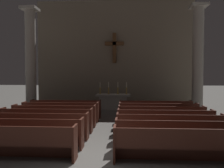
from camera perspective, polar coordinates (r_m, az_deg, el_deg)
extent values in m
plane|color=#66635E|center=(6.55, -4.25, -18.27)|extent=(80.00, 80.00, 0.00)
cube|color=#4C2319|center=(7.10, -23.89, -13.19)|extent=(3.56, 0.40, 0.05)
cube|color=#4C2319|center=(6.84, -24.82, -11.43)|extent=(3.56, 0.05, 0.50)
cube|color=#4C2319|center=(7.32, -23.19, -14.54)|extent=(3.56, 0.04, 0.40)
cube|color=#4C2319|center=(6.46, -9.11, -14.12)|extent=(0.06, 0.50, 0.95)
cube|color=#4C2319|center=(7.97, -20.53, -11.41)|extent=(3.56, 0.40, 0.05)
cube|color=#4C2319|center=(7.71, -21.26, -9.80)|extent=(3.56, 0.05, 0.50)
cube|color=#4C2319|center=(8.18, -19.98, -12.66)|extent=(3.56, 0.04, 0.40)
cube|color=#4C2319|center=(7.40, -7.40, -11.95)|extent=(0.06, 0.50, 0.95)
cube|color=#4C2319|center=(8.86, -17.87, -9.95)|extent=(3.56, 0.40, 0.05)
cube|color=#4C2319|center=(8.60, -18.45, -8.47)|extent=(3.56, 0.05, 0.50)
cube|color=#4C2319|center=(9.07, -17.43, -11.11)|extent=(3.56, 0.04, 0.40)
cube|color=#4C2319|center=(8.35, -6.08, -10.26)|extent=(0.06, 0.50, 0.95)
cube|color=#4C2319|center=(9.77, -15.72, -8.75)|extent=(3.56, 0.40, 0.05)
cube|color=#4C2319|center=(9.52, -16.19, -7.38)|extent=(3.56, 0.05, 0.50)
cube|color=#4C2319|center=(9.99, -15.36, -9.83)|extent=(3.56, 0.04, 0.40)
cube|color=#4C2319|center=(9.31, -5.05, -8.91)|extent=(0.06, 0.50, 0.95)
cube|color=#4C2319|center=(10.48, -25.25, -7.86)|extent=(0.06, 0.50, 0.95)
cube|color=#4C2319|center=(10.70, -13.95, -7.75)|extent=(3.56, 0.40, 0.05)
cube|color=#4C2319|center=(10.44, -14.34, -6.48)|extent=(3.56, 0.05, 0.50)
cube|color=#4C2319|center=(10.91, -13.65, -8.75)|extent=(3.56, 0.04, 0.40)
cube|color=#4C2319|center=(10.28, -4.22, -7.82)|extent=(0.06, 0.50, 0.95)
cube|color=#4C2319|center=(11.35, -22.82, -7.03)|extent=(0.06, 0.50, 0.95)
cube|color=#4C2319|center=(11.64, -12.47, -6.90)|extent=(3.56, 0.40, 0.05)
cube|color=#4C2319|center=(11.38, -12.80, -5.72)|extent=(3.56, 0.05, 0.50)
cube|color=#4C2319|center=(11.85, -12.22, -7.83)|extent=(3.56, 0.04, 0.40)
cube|color=#4C2319|center=(11.25, -3.54, -6.91)|extent=(0.06, 0.50, 0.95)
cube|color=#4C2319|center=(12.23, -20.74, -6.31)|extent=(0.06, 0.50, 0.95)
cube|color=#4C2319|center=(12.59, -11.22, -6.17)|extent=(3.56, 0.40, 0.05)
cube|color=#4C2319|center=(12.33, -11.50, -5.07)|extent=(3.56, 0.05, 0.50)
cube|color=#4C2319|center=(12.79, -11.01, -7.05)|extent=(3.56, 0.04, 0.40)
cube|color=#4C2319|center=(12.23, -2.96, -6.15)|extent=(0.06, 0.50, 0.95)
cube|color=#4C2319|center=(13.14, -18.95, -5.68)|extent=(0.06, 0.50, 0.95)
cube|color=#4C2319|center=(6.53, 17.29, -14.49)|extent=(3.56, 0.40, 0.05)
cube|color=#4C2319|center=(6.24, 17.82, -12.67)|extent=(3.56, 0.05, 0.50)
cube|color=#4C2319|center=(6.76, 16.88, -15.88)|extent=(3.56, 0.04, 0.40)
cube|color=#4C2319|center=(6.33, 0.64, -14.46)|extent=(0.06, 0.50, 0.95)
cube|color=#4C2319|center=(7.46, 15.42, -12.30)|extent=(3.56, 0.40, 0.05)
cube|color=#4C2319|center=(7.18, 15.83, -10.63)|extent=(3.56, 0.05, 0.50)
cube|color=#4C2319|center=(7.69, 15.12, -13.58)|extent=(3.56, 0.04, 0.40)
cube|color=#4C2319|center=(7.28, 1.04, -12.17)|extent=(0.06, 0.50, 0.95)
cube|color=#4C2319|center=(8.41, 14.00, -10.58)|extent=(3.56, 0.40, 0.05)
cube|color=#4C2319|center=(8.13, 14.32, -9.05)|extent=(3.56, 0.05, 0.50)
cube|color=#4C2319|center=(8.63, 13.76, -11.77)|extent=(3.56, 0.04, 0.40)
cube|color=#4C2319|center=(8.25, 1.34, -10.41)|extent=(0.06, 0.50, 0.95)
cube|color=#4C2319|center=(8.89, 25.77, -9.72)|extent=(0.06, 0.50, 0.95)
cube|color=#4C2319|center=(9.37, 12.88, -9.22)|extent=(3.56, 0.40, 0.05)
cube|color=#4C2319|center=(9.10, 13.13, -7.81)|extent=(3.56, 0.05, 0.50)
cube|color=#4C2319|center=(9.59, 12.69, -10.32)|extent=(3.56, 0.04, 0.40)
cube|color=#4C2319|center=(9.22, 1.58, -9.03)|extent=(0.06, 0.50, 0.95)
cube|color=#4C2319|center=(9.79, 23.54, -8.55)|extent=(0.06, 0.50, 0.95)
cube|color=#4C2319|center=(10.33, 11.97, -8.10)|extent=(3.56, 0.40, 0.05)
cube|color=#4C2319|center=(10.06, 12.18, -6.80)|extent=(3.56, 0.05, 0.50)
cube|color=#4C2319|center=(10.55, 11.82, -9.12)|extent=(3.56, 0.04, 0.40)
cube|color=#4C2319|center=(10.19, 1.77, -7.90)|extent=(0.06, 0.50, 0.95)
cube|color=#4C2319|center=(10.72, 21.70, -7.57)|extent=(0.06, 0.50, 0.95)
cube|color=#4C2319|center=(11.30, 11.22, -7.17)|extent=(3.56, 0.40, 0.05)
cube|color=#4C2319|center=(11.04, 11.39, -5.96)|extent=(3.56, 0.05, 0.50)
cube|color=#4C2319|center=(11.51, 11.09, -8.13)|extent=(3.56, 0.04, 0.40)
cube|color=#4C2319|center=(11.17, 1.93, -6.98)|extent=(0.06, 0.50, 0.95)
cube|color=#4C2319|center=(11.65, 20.16, -6.74)|extent=(0.06, 0.50, 0.95)
cube|color=#4C2319|center=(12.27, 10.60, -6.39)|extent=(3.56, 0.40, 0.05)
cube|color=#4C2319|center=(12.01, 10.74, -5.26)|extent=(3.56, 0.05, 0.50)
cube|color=#4C2319|center=(12.49, 10.49, -7.29)|extent=(3.56, 0.04, 0.40)
cube|color=#4C2319|center=(12.16, 2.06, -6.20)|extent=(0.06, 0.50, 0.95)
cube|color=#4C2319|center=(12.60, 18.86, -6.03)|extent=(0.06, 0.50, 0.95)
cube|color=#ADA89E|center=(15.34, -19.18, -5.93)|extent=(0.89, 0.89, 0.20)
cylinder|color=#ADA89E|center=(15.19, -19.34, 5.34)|extent=(0.64, 0.64, 6.20)
cube|color=#ADA89E|center=(15.68, -19.53, 17.04)|extent=(0.96, 0.96, 0.16)
cube|color=#ADA89E|center=(14.78, 20.14, -6.26)|extent=(0.89, 0.89, 0.20)
cylinder|color=#ADA89E|center=(14.63, 20.32, 5.44)|extent=(0.64, 0.64, 6.20)
cube|color=#ADA89E|center=(15.13, 20.52, 17.56)|extent=(0.96, 0.96, 0.16)
cube|color=#A8A399|center=(15.03, 0.30, -4.65)|extent=(1.76, 0.72, 0.88)
cube|color=#A8A399|center=(14.97, 0.30, -2.75)|extent=(2.20, 0.90, 0.12)
cube|color=silver|center=(14.97, 0.30, -2.50)|extent=(2.09, 0.86, 0.01)
cylinder|color=#B79338|center=(15.04, -2.94, -2.42)|extent=(0.16, 0.16, 0.02)
cylinder|color=#B79338|center=(15.02, -2.94, -1.65)|extent=(0.07, 0.07, 0.43)
cylinder|color=silver|center=(15.00, -2.94, -0.18)|extent=(0.04, 0.04, 0.35)
cylinder|color=#B79338|center=(14.99, -0.85, -2.43)|extent=(0.16, 0.16, 0.02)
cylinder|color=#B79338|center=(14.97, -0.85, -1.66)|extent=(0.07, 0.07, 0.43)
cylinder|color=silver|center=(14.95, -0.85, -0.18)|extent=(0.04, 0.04, 0.35)
cylinder|color=#B79338|center=(14.95, 1.45, -2.44)|extent=(0.16, 0.16, 0.02)
cylinder|color=#B79338|center=(14.94, 1.45, -1.67)|extent=(0.07, 0.07, 0.43)
cylinder|color=silver|center=(14.91, 1.45, -0.19)|extent=(0.04, 0.04, 0.35)
cylinder|color=#B79338|center=(14.94, 3.56, -2.45)|extent=(0.16, 0.16, 0.02)
cylinder|color=#B79338|center=(14.93, 3.56, -1.68)|extent=(0.07, 0.07, 0.43)
cylinder|color=silver|center=(14.90, 3.57, -0.20)|extent=(0.04, 0.04, 0.35)
cube|color=gray|center=(16.71, 0.64, 7.45)|extent=(11.11, 0.25, 7.50)
cube|color=brown|center=(16.50, 0.60, 8.82)|extent=(0.25, 0.25, 2.08)
cube|color=brown|center=(16.54, 0.60, 9.90)|extent=(1.33, 0.25, 0.25)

